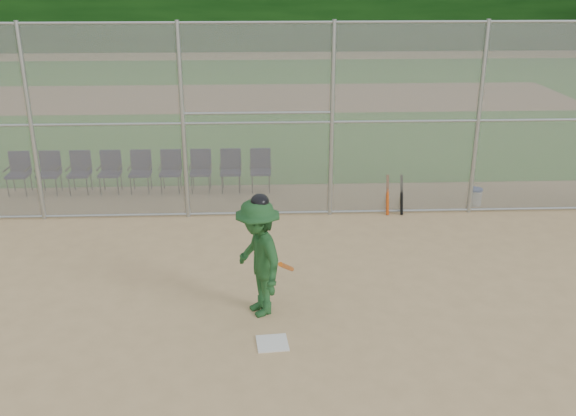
{
  "coord_description": "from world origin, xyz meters",
  "views": [
    {
      "loc": [
        -0.45,
        -7.69,
        4.96
      ],
      "look_at": [
        0.0,
        2.5,
        1.1
      ],
      "focal_mm": 40.0,
      "sensor_mm": 36.0,
      "label": 1
    }
  ],
  "objects_px": {
    "water_cooler": "(475,197)",
    "batter_at_plate": "(258,257)",
    "chair_0": "(18,174)",
    "home_plate": "(272,343)"
  },
  "relations": [
    {
      "from": "home_plate",
      "to": "chair_0",
      "type": "distance_m",
      "value": 8.72
    },
    {
      "from": "batter_at_plate",
      "to": "water_cooler",
      "type": "distance_m",
      "value": 6.6
    },
    {
      "from": "home_plate",
      "to": "water_cooler",
      "type": "height_order",
      "value": "water_cooler"
    },
    {
      "from": "home_plate",
      "to": "batter_at_plate",
      "type": "distance_m",
      "value": 1.29
    },
    {
      "from": "home_plate",
      "to": "batter_at_plate",
      "type": "bearing_deg",
      "value": 101.5
    },
    {
      "from": "home_plate",
      "to": "batter_at_plate",
      "type": "relative_size",
      "value": 0.23
    },
    {
      "from": "batter_at_plate",
      "to": "chair_0",
      "type": "height_order",
      "value": "batter_at_plate"
    },
    {
      "from": "batter_at_plate",
      "to": "chair_0",
      "type": "xyz_separation_m",
      "value": [
        -5.53,
        5.68,
        -0.44
      ]
    },
    {
      "from": "water_cooler",
      "to": "batter_at_plate",
      "type": "bearing_deg",
      "value": -136.72
    },
    {
      "from": "batter_at_plate",
      "to": "home_plate",
      "type": "bearing_deg",
      "value": -78.5
    }
  ]
}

